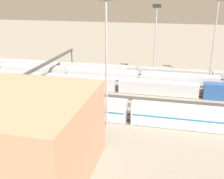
{
  "coord_description": "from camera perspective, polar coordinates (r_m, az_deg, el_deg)",
  "views": [
    {
      "loc": [
        -23.99,
        74.48,
        28.42
      ],
      "look_at": [
        -7.43,
        3.29,
        2.5
      ],
      "focal_mm": 44.13,
      "sensor_mm": 36.0,
      "label": 1
    }
  ],
  "objects": [
    {
      "name": "train_on_track_7",
      "position": [
        66.08,
        -6.83,
        -3.6
      ],
      "size": [
        119.8,
        3.06,
        5.0
      ],
      "color": "silver",
      "rests_on": "ground_plane"
    },
    {
      "name": "track_bed_2",
      "position": [
        90.01,
        -3.05,
        1.13
      ],
      "size": [
        140.0,
        2.8,
        0.12
      ],
      "primitive_type": "cube",
      "color": "#4C443D",
      "rests_on": "ground_plane"
    },
    {
      "name": "train_on_track_0",
      "position": [
        98.76,
        -1.69,
        4.0
      ],
      "size": [
        119.8,
        3.06,
        3.8
      ],
      "color": "#A8AAB2",
      "rests_on": "ground_plane"
    },
    {
      "name": "ground_plane",
      "position": [
        83.25,
        -4.47,
        -0.5
      ],
      "size": [
        400.0,
        400.0,
        0.0
      ],
      "primitive_type": "plane",
      "color": "gray"
    },
    {
      "name": "train_on_track_2",
      "position": [
        86.56,
        5.73,
        2.06
      ],
      "size": [
        95.6,
        3.06,
        5.0
      ],
      "color": "silver",
      "rests_on": "ground_plane"
    },
    {
      "name": "track_bed_1",
      "position": [
        94.58,
        -2.22,
        2.06
      ],
      "size": [
        140.0,
        2.8,
        0.12
      ],
      "primitive_type": "cube",
      "color": "#3D3833",
      "rests_on": "ground_plane"
    },
    {
      "name": "light_mast_3",
      "position": [
        57.02,
        -1.19,
        8.83
      ],
      "size": [
        2.8,
        0.7,
        28.14
      ],
      "color": "#9EA0A5",
      "rests_on": "ground_plane"
    },
    {
      "name": "track_bed_7",
      "position": [
        68.02,
        -8.88,
        -5.37
      ],
      "size": [
        140.0,
        2.8,
        0.12
      ],
      "primitive_type": "cube",
      "color": "#4C443D",
      "rests_on": "ground_plane"
    },
    {
      "name": "signal_gantry",
      "position": [
        85.78,
        -13.08,
        5.06
      ],
      "size": [
        0.7,
        40.0,
        8.8
      ],
      "color": "#4C4742",
      "rests_on": "ground_plane"
    },
    {
      "name": "light_mast_0",
      "position": [
        95.82,
        9.03,
        11.85
      ],
      "size": [
        2.8,
        0.7,
        24.8
      ],
      "color": "#9EA0A5",
      "rests_on": "ground_plane"
    },
    {
      "name": "train_on_track_1",
      "position": [
        98.74,
        -10.66,
        4.03
      ],
      "size": [
        47.2,
        3.06,
        5.0
      ],
      "color": "silver",
      "rests_on": "ground_plane"
    },
    {
      "name": "track_bed_5",
      "position": [
        76.59,
        -6.14,
        -2.32
      ],
      "size": [
        140.0,
        2.8,
        0.12
      ],
      "primitive_type": "cube",
      "color": "#4C443D",
      "rests_on": "ground_plane"
    },
    {
      "name": "track_bed_4",
      "position": [
        81.0,
        -5.0,
        -1.05
      ],
      "size": [
        140.0,
        2.8,
        0.12
      ],
      "primitive_type": "cube",
      "color": "#3D3833",
      "rests_on": "ground_plane"
    },
    {
      "name": "light_mast_2",
      "position": [
        96.11,
        20.63,
        11.71
      ],
      "size": [
        2.8,
        0.7,
        27.27
      ],
      "color": "#9EA0A5",
      "rests_on": "ground_plane"
    },
    {
      "name": "track_bed_3",
      "position": [
        85.48,
        -3.97,
        0.1
      ],
      "size": [
        140.0,
        2.8,
        0.12
      ],
      "primitive_type": "cube",
      "color": "#4C443D",
      "rests_on": "ground_plane"
    },
    {
      "name": "train_on_track_3",
      "position": [
        83.26,
        0.15,
        1.09
      ],
      "size": [
        90.6,
        3.0,
        4.4
      ],
      "color": "#285193",
      "rests_on": "ground_plane"
    },
    {
      "name": "track_bed_0",
      "position": [
        99.2,
        -1.46,
        2.91
      ],
      "size": [
        140.0,
        2.8,
        0.12
      ],
      "primitive_type": "cube",
      "color": "#4C443D",
      "rests_on": "ground_plane"
    },
    {
      "name": "track_bed_6",
      "position": [
        72.26,
        -7.43,
        -3.76
      ],
      "size": [
        140.0,
        2.8,
        0.12
      ],
      "primitive_type": "cube",
      "color": "#4C443D",
      "rests_on": "ground_plane"
    }
  ]
}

